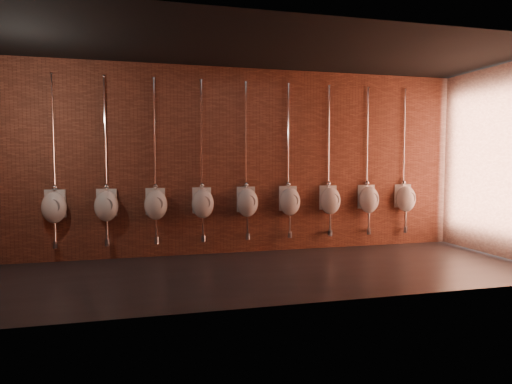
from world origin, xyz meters
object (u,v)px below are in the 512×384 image
(urinal_2, at_px, (156,204))
(urinal_5, at_px, (290,201))
(urinal_6, at_px, (330,200))
(urinal_7, at_px, (369,199))
(urinal_4, at_px, (247,202))
(urinal_0, at_px, (54,206))
(urinal_8, at_px, (406,198))
(urinal_1, at_px, (106,205))
(urinal_3, at_px, (203,203))

(urinal_2, relative_size, urinal_5, 1.00)
(urinal_2, distance_m, urinal_6, 3.09)
(urinal_7, bearing_deg, urinal_6, 180.00)
(urinal_5, relative_size, urinal_7, 1.00)
(urinal_4, xyz_separation_m, urinal_6, (1.54, 0.00, 0.00))
(urinal_5, bearing_deg, urinal_6, 0.00)
(urinal_0, relative_size, urinal_8, 1.00)
(urinal_0, height_order, urinal_7, same)
(urinal_1, bearing_deg, urinal_6, 0.00)
(urinal_2, distance_m, urinal_3, 0.77)
(urinal_3, relative_size, urinal_7, 1.00)
(urinal_3, xyz_separation_m, urinal_6, (2.32, 0.00, 0.00))
(urinal_1, bearing_deg, urinal_2, 0.00)
(urinal_0, distance_m, urinal_6, 4.63)
(urinal_7, bearing_deg, urinal_3, 180.00)
(urinal_6, bearing_deg, urinal_3, 180.00)
(urinal_4, distance_m, urinal_6, 1.54)
(urinal_3, distance_m, urinal_6, 2.32)
(urinal_0, distance_m, urinal_8, 6.18)
(urinal_8, bearing_deg, urinal_1, 180.00)
(urinal_0, xyz_separation_m, urinal_3, (2.32, 0.00, 0.00))
(urinal_0, distance_m, urinal_5, 3.86)
(urinal_1, bearing_deg, urinal_4, 0.00)
(urinal_4, bearing_deg, urinal_5, 0.00)
(urinal_0, height_order, urinal_4, same)
(urinal_2, relative_size, urinal_3, 1.00)
(urinal_7, bearing_deg, urinal_2, 180.00)
(urinal_1, relative_size, urinal_7, 1.00)
(urinal_3, height_order, urinal_5, same)
(urinal_6, bearing_deg, urinal_0, 180.00)
(urinal_4, relative_size, urinal_8, 1.00)
(urinal_1, xyz_separation_m, urinal_2, (0.77, 0.00, 0.00))
(urinal_0, bearing_deg, urinal_3, 0.00)
(urinal_0, bearing_deg, urinal_4, 0.00)
(urinal_6, bearing_deg, urinal_7, 0.00)
(urinal_0, height_order, urinal_5, same)
(urinal_4, bearing_deg, urinal_1, 180.00)
(urinal_1, distance_m, urinal_2, 0.77)
(urinal_5, relative_size, urinal_8, 1.00)
(urinal_1, distance_m, urinal_5, 3.09)
(urinal_7, bearing_deg, urinal_0, 180.00)
(urinal_2, distance_m, urinal_4, 1.54)
(urinal_2, height_order, urinal_7, same)
(urinal_5, height_order, urinal_8, same)
(urinal_7, xyz_separation_m, urinal_8, (0.77, 0.00, 0.00))
(urinal_4, bearing_deg, urinal_6, 0.00)
(urinal_1, bearing_deg, urinal_8, 0.00)
(urinal_3, relative_size, urinal_6, 1.00)
(urinal_3, bearing_deg, urinal_8, 0.00)
(urinal_1, relative_size, urinal_2, 1.00)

